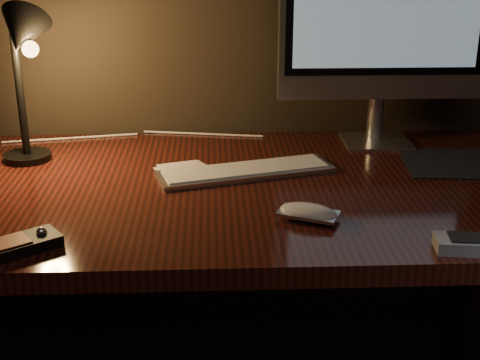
{
  "coord_description": "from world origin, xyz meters",
  "views": [
    {
      "loc": [
        0.01,
        0.54,
        1.26
      ],
      "look_at": [
        0.06,
        1.73,
        0.8
      ],
      "focal_mm": 50.0,
      "sensor_mm": 36.0,
      "label": 1
    }
  ],
  "objects_px": {
    "keyboard": "(246,171)",
    "media_remote": "(8,248)",
    "desk_lamp": "(23,56)",
    "desk": "(210,226)",
    "monitor": "(386,16)",
    "mouse": "(308,214)"
  },
  "relations": [
    {
      "from": "desk",
      "to": "desk_lamp",
      "type": "bearing_deg",
      "value": 169.66
    },
    {
      "from": "keyboard",
      "to": "media_remote",
      "type": "distance_m",
      "value": 0.55
    },
    {
      "from": "media_remote",
      "to": "desk_lamp",
      "type": "relative_size",
      "value": 0.47
    },
    {
      "from": "mouse",
      "to": "desk_lamp",
      "type": "distance_m",
      "value": 0.71
    },
    {
      "from": "desk_lamp",
      "to": "mouse",
      "type": "bearing_deg",
      "value": -46.62
    },
    {
      "from": "mouse",
      "to": "desk",
      "type": "bearing_deg",
      "value": 149.65
    },
    {
      "from": "monitor",
      "to": "mouse",
      "type": "bearing_deg",
      "value": -117.13
    },
    {
      "from": "media_remote",
      "to": "desk_lamp",
      "type": "height_order",
      "value": "desk_lamp"
    },
    {
      "from": "desk",
      "to": "desk_lamp",
      "type": "height_order",
      "value": "desk_lamp"
    },
    {
      "from": "monitor",
      "to": "keyboard",
      "type": "bearing_deg",
      "value": -148.4
    },
    {
      "from": "monitor",
      "to": "desk_lamp",
      "type": "xyz_separation_m",
      "value": [
        -0.82,
        -0.12,
        -0.07
      ]
    },
    {
      "from": "keyboard",
      "to": "mouse",
      "type": "relative_size",
      "value": 3.51
    },
    {
      "from": "mouse",
      "to": "media_remote",
      "type": "height_order",
      "value": "media_remote"
    },
    {
      "from": "desk",
      "to": "media_remote",
      "type": "xyz_separation_m",
      "value": [
        -0.33,
        -0.38,
        0.14
      ]
    },
    {
      "from": "mouse",
      "to": "media_remote",
      "type": "bearing_deg",
      "value": -142.73
    },
    {
      "from": "monitor",
      "to": "desk_lamp",
      "type": "distance_m",
      "value": 0.83
    },
    {
      "from": "media_remote",
      "to": "desk_lamp",
      "type": "bearing_deg",
      "value": 63.1
    },
    {
      "from": "desk",
      "to": "media_remote",
      "type": "bearing_deg",
      "value": -131.11
    },
    {
      "from": "keyboard",
      "to": "desk_lamp",
      "type": "height_order",
      "value": "desk_lamp"
    },
    {
      "from": "keyboard",
      "to": "desk_lamp",
      "type": "relative_size",
      "value": 1.05
    },
    {
      "from": "media_remote",
      "to": "desk",
      "type": "bearing_deg",
      "value": 13.69
    },
    {
      "from": "desk",
      "to": "keyboard",
      "type": "bearing_deg",
      "value": -8.33
    }
  ]
}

